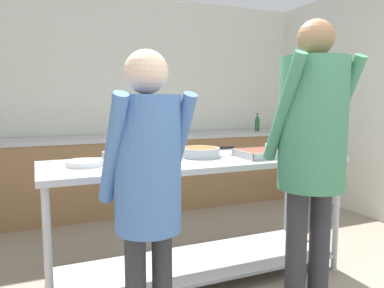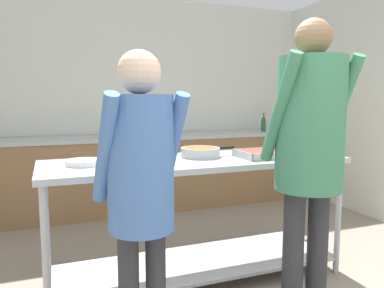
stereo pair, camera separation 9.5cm
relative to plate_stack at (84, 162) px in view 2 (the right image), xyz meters
The scene contains 11 objects.
wall_rear 2.49m from the plate_stack, 68.38° to the left, with size 4.77×0.06×2.65m.
back_counter 2.18m from the plate_stack, 64.73° to the left, with size 4.61×0.65×0.92m.
serving_counter 0.86m from the plate_stack, ahead, with size 2.21×0.72×0.92m.
plate_stack is the anchor object (origin of this frame).
serving_tray_roast 0.40m from the plate_stack, 18.12° to the left, with size 0.45×0.28×0.05m.
sauce_pan 0.87m from the plate_stack, ahead, with size 0.44×0.30×0.07m.
serving_tray_vegetables 1.31m from the plate_stack, ahead, with size 0.38×0.31×0.05m.
broccoli_bowl 1.64m from the plate_stack, ahead, with size 0.20×0.20×0.10m.
guest_serving_left 1.45m from the plate_stack, 33.42° to the right, with size 0.48×0.39×1.81m.
guest_serving_right 0.82m from the plate_stack, 75.66° to the right, with size 0.46×0.36×1.59m.
water_bottle 3.22m from the plate_stack, 36.78° to the left, with size 0.06×0.06×0.24m.
Camera 2 is at (-1.11, -1.18, 1.36)m, focal length 35.00 mm.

